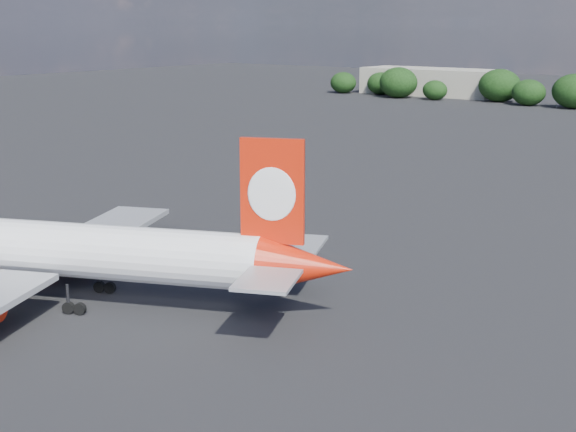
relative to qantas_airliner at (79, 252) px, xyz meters
The scene contains 4 objects.
ground 54.82m from the qantas_airliner, 90.60° to the left, with size 500.00×500.00×0.00m, color black.
qantas_airliner is the anchor object (origin of this frame).
terminal_building 197.84m from the qantas_airliner, 109.36° to the left, with size 42.00×16.00×8.00m.
highway_sign 171.67m from the qantas_airliner, 96.21° to the left, with size 6.00×0.30×4.50m.
Camera 1 is at (49.79, -32.66, 21.51)m, focal length 50.00 mm.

